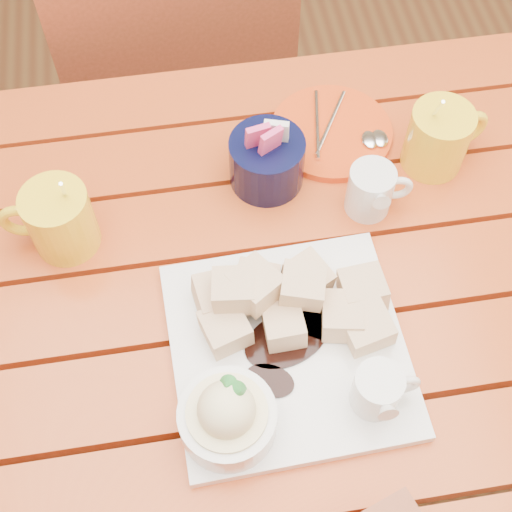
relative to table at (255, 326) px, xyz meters
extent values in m
plane|color=brown|center=(0.00, 0.00, -0.64)|extent=(5.00, 5.00, 0.00)
cube|color=#A63515|center=(0.00, -0.23, 0.09)|extent=(1.20, 0.11, 0.03)
cube|color=#A63515|center=(0.00, -0.11, 0.09)|extent=(1.20, 0.11, 0.03)
cube|color=#A63515|center=(0.00, 0.00, 0.09)|extent=(1.20, 0.11, 0.03)
cube|color=#A63515|center=(0.00, 0.11, 0.09)|extent=(1.20, 0.11, 0.03)
cube|color=#A63515|center=(0.00, 0.23, 0.09)|extent=(1.20, 0.11, 0.03)
cube|color=#A63515|center=(0.00, 0.34, 0.09)|extent=(1.20, 0.11, 0.03)
cube|color=#A63515|center=(0.00, 0.36, 0.04)|extent=(1.12, 0.04, 0.08)
cylinder|color=#A63515|center=(0.55, 0.35, -0.28)|extent=(0.06, 0.06, 0.72)
cube|color=white|center=(0.03, -0.09, 0.12)|extent=(0.28, 0.28, 0.02)
cube|color=#BC7939|center=(0.09, -0.07, 0.14)|extent=(0.06, 0.06, 0.04)
cube|color=#BC7939|center=(0.02, -0.07, 0.14)|extent=(0.05, 0.05, 0.04)
cube|color=#BC7939|center=(-0.05, -0.02, 0.14)|extent=(0.06, 0.06, 0.04)
cube|color=#BC7939|center=(0.05, -0.04, 0.17)|extent=(0.06, 0.06, 0.04)
cube|color=#BC7939|center=(-0.04, -0.06, 0.14)|extent=(0.06, 0.06, 0.04)
cube|color=#BC7939|center=(0.12, -0.09, 0.14)|extent=(0.06, 0.06, 0.04)
cube|color=#BC7939|center=(0.00, -0.01, 0.14)|extent=(0.06, 0.06, 0.04)
cube|color=#BC7939|center=(0.06, -0.01, 0.14)|extent=(0.07, 0.07, 0.04)
cube|color=#BC7939|center=(0.00, -0.03, 0.17)|extent=(0.07, 0.07, 0.04)
cube|color=#BC7939|center=(0.13, -0.04, 0.14)|extent=(0.05, 0.05, 0.04)
cube|color=#BC7939|center=(-0.03, -0.03, 0.17)|extent=(0.06, 0.06, 0.04)
cylinder|color=white|center=(-0.06, -0.17, 0.14)|extent=(0.11, 0.11, 0.04)
cylinder|color=#FFEBBB|center=(-0.06, -0.17, 0.16)|extent=(0.09, 0.09, 0.03)
sphere|color=#FFEBBB|center=(-0.06, -0.17, 0.18)|extent=(0.06, 0.06, 0.06)
cone|color=#2C8735|center=(-0.04, -0.17, 0.20)|extent=(0.04, 0.04, 0.03)
cone|color=#2C8735|center=(-0.05, -0.16, 0.20)|extent=(0.03, 0.03, 0.03)
cylinder|color=white|center=(0.11, -0.17, 0.15)|extent=(0.05, 0.05, 0.06)
cylinder|color=black|center=(0.11, -0.17, 0.18)|extent=(0.04, 0.04, 0.01)
cone|color=white|center=(0.11, -0.20, 0.17)|extent=(0.02, 0.02, 0.03)
torus|color=white|center=(0.14, -0.17, 0.15)|extent=(0.04, 0.01, 0.04)
cylinder|color=yellow|center=(-0.23, 0.11, 0.15)|extent=(0.08, 0.08, 0.09)
cylinder|color=black|center=(-0.23, 0.11, 0.19)|extent=(0.07, 0.07, 0.01)
torus|color=yellow|center=(-0.28, 0.12, 0.15)|extent=(0.06, 0.02, 0.06)
cylinder|color=silver|center=(-0.22, 0.12, 0.19)|extent=(0.02, 0.06, 0.12)
cylinder|color=yellow|center=(0.28, 0.16, 0.15)|extent=(0.08, 0.08, 0.09)
cylinder|color=black|center=(0.28, 0.16, 0.19)|extent=(0.07, 0.07, 0.01)
torus|color=yellow|center=(0.32, 0.18, 0.15)|extent=(0.06, 0.03, 0.06)
cylinder|color=silver|center=(0.26, 0.17, 0.19)|extent=(0.01, 0.06, 0.12)
cylinder|color=white|center=(0.17, 0.10, 0.14)|extent=(0.06, 0.06, 0.07)
cylinder|color=white|center=(0.17, 0.10, 0.18)|extent=(0.05, 0.05, 0.01)
cone|color=white|center=(0.17, 0.07, 0.17)|extent=(0.03, 0.03, 0.03)
torus|color=white|center=(0.21, 0.10, 0.15)|extent=(0.04, 0.01, 0.04)
cylinder|color=black|center=(0.04, 0.17, 0.14)|extent=(0.10, 0.10, 0.07)
cube|color=#EA3F7D|center=(0.03, 0.17, 0.19)|extent=(0.03, 0.02, 0.05)
cube|color=white|center=(0.06, 0.17, 0.19)|extent=(0.03, 0.02, 0.05)
cube|color=#EA3F7D|center=(0.05, 0.16, 0.19)|extent=(0.04, 0.03, 0.05)
cylinder|color=#E04213|center=(0.15, 0.23, 0.11)|extent=(0.18, 0.18, 0.01)
cylinder|color=silver|center=(0.13, 0.24, 0.12)|extent=(0.03, 0.13, 0.01)
cylinder|color=silver|center=(0.15, 0.24, 0.12)|extent=(0.07, 0.11, 0.01)
ellipsoid|color=silver|center=(0.20, 0.20, 0.12)|extent=(0.02, 0.03, 0.01)
ellipsoid|color=silver|center=(0.21, 0.20, 0.12)|extent=(0.02, 0.03, 0.01)
cube|color=brown|center=(-0.07, 0.70, -0.21)|extent=(0.47, 0.47, 0.03)
cylinder|color=brown|center=(0.08, 0.91, -0.43)|extent=(0.04, 0.04, 0.42)
cylinder|color=brown|center=(-0.28, 0.85, -0.43)|extent=(0.04, 0.04, 0.42)
cylinder|color=brown|center=(0.13, 0.55, -0.43)|extent=(0.04, 0.04, 0.42)
cylinder|color=brown|center=(-0.23, 0.50, -0.43)|extent=(0.04, 0.04, 0.42)
cube|color=brown|center=(-0.05, 0.52, 0.03)|extent=(0.42, 0.09, 0.44)
camera|label=1|loc=(-0.07, -0.42, 0.90)|focal=50.00mm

